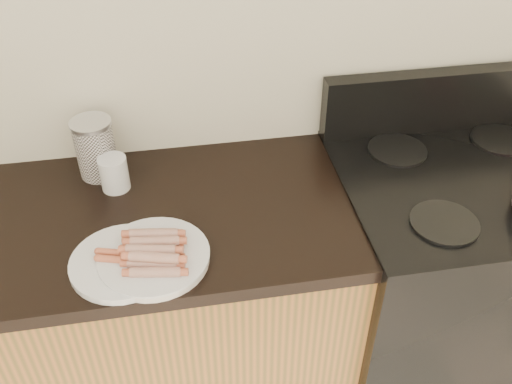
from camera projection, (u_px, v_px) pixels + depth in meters
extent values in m
cube|color=silver|center=(185.00, 23.00, 1.55)|extent=(4.00, 0.04, 2.60)
cube|color=black|center=(442.00, 287.00, 1.93)|extent=(0.76, 0.65, 0.90)
cube|color=black|center=(474.00, 180.00, 1.65)|extent=(0.76, 0.65, 0.01)
cube|color=black|center=(440.00, 100.00, 1.80)|extent=(0.76, 0.06, 0.20)
cylinder|color=black|center=(444.00, 223.00, 1.49)|extent=(0.18, 0.18, 0.01)
cylinder|color=black|center=(397.00, 150.00, 1.75)|extent=(0.18, 0.18, 0.01)
cylinder|color=black|center=(500.00, 140.00, 1.79)|extent=(0.18, 0.18, 0.01)
cylinder|color=white|center=(154.00, 258.00, 1.40)|extent=(0.32, 0.32, 0.02)
cylinder|color=white|center=(123.00, 262.00, 1.39)|extent=(0.26, 0.26, 0.02)
cylinder|color=#A44F3F|center=(154.00, 272.00, 1.33)|extent=(0.12, 0.05, 0.03)
cylinder|color=#A44F3F|center=(154.00, 264.00, 1.35)|extent=(0.12, 0.05, 0.03)
cylinder|color=#A44F3F|center=(153.00, 256.00, 1.37)|extent=(0.12, 0.05, 0.03)
cylinder|color=#A44F3F|center=(153.00, 248.00, 1.39)|extent=(0.12, 0.05, 0.03)
cylinder|color=#A44F3F|center=(153.00, 241.00, 1.41)|extent=(0.12, 0.05, 0.03)
cylinder|color=#A44F3F|center=(152.00, 233.00, 1.43)|extent=(0.12, 0.05, 0.03)
cylinder|color=#A44F3F|center=(153.00, 258.00, 1.34)|extent=(0.12, 0.05, 0.03)
cylinder|color=#A44F3F|center=(152.00, 250.00, 1.36)|extent=(0.12, 0.05, 0.03)
cylinder|color=#A44F3F|center=(152.00, 242.00, 1.38)|extent=(0.12, 0.05, 0.03)
cylinder|color=#A44F3F|center=(152.00, 234.00, 1.40)|extent=(0.12, 0.05, 0.03)
cylinder|color=#CE7E44|center=(122.00, 260.00, 1.36)|extent=(0.12, 0.05, 0.02)
cylinder|color=#CE7E44|center=(122.00, 253.00, 1.38)|extent=(0.12, 0.05, 0.02)
cylinder|color=silver|center=(96.00, 150.00, 1.63)|extent=(0.11, 0.11, 0.17)
cylinder|color=silver|center=(90.00, 123.00, 1.57)|extent=(0.12, 0.12, 0.01)
cylinder|color=silver|center=(114.00, 173.00, 1.60)|extent=(0.10, 0.10, 0.10)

